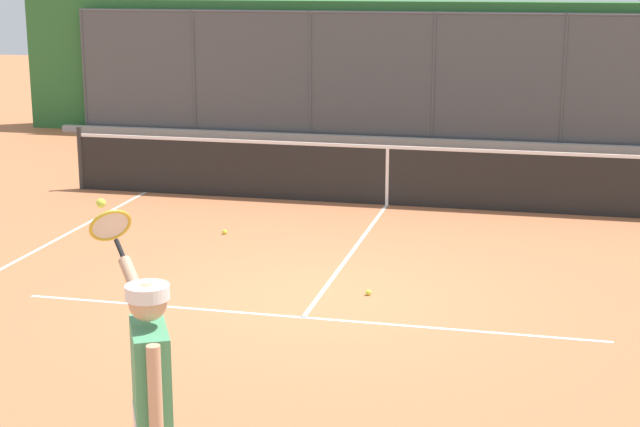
# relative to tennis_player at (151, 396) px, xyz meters

# --- Properties ---
(ground_plane) EXTENTS (60.00, 60.00, 0.00)m
(ground_plane) POSITION_rel_tennis_player_xyz_m (0.18, -5.24, -1.08)
(ground_plane) COLOR #B76B42
(court_line_markings) EXTENTS (8.29, 9.96, 0.01)m
(court_line_markings) POSITION_rel_tennis_player_xyz_m (0.18, -4.23, -1.08)
(court_line_markings) COLOR white
(court_line_markings) RESTS_ON ground
(fence_backdrop) EXTENTS (19.13, 1.37, 3.01)m
(fence_backdrop) POSITION_rel_tennis_player_xyz_m (0.18, -16.51, 0.41)
(fence_backdrop) COLOR #474C51
(fence_backdrop) RESTS_ON ground
(tennis_net) EXTENTS (10.66, 0.09, 1.07)m
(tennis_net) POSITION_rel_tennis_player_xyz_m (0.18, -10.00, -0.59)
(tennis_net) COLOR #2D2D2D
(tennis_net) RESTS_ON ground
(tennis_player) EXTENTS (0.95, 1.22, 2.11)m
(tennis_player) POSITION_rel_tennis_player_xyz_m (0.00, 0.00, 0.00)
(tennis_player) COLOR black
(tennis_player) RESTS_ON ground
(tennis_ball_near_baseline) EXTENTS (0.07, 0.07, 0.07)m
(tennis_ball_near_baseline) POSITION_rel_tennis_player_xyz_m (-0.36, -5.45, -1.05)
(tennis_ball_near_baseline) COLOR #C1D138
(tennis_ball_near_baseline) RESTS_ON ground
(tennis_ball_near_net) EXTENTS (0.07, 0.07, 0.07)m
(tennis_ball_near_net) POSITION_rel_tennis_player_xyz_m (2.12, -7.68, -1.05)
(tennis_ball_near_net) COLOR #CCDB33
(tennis_ball_near_net) RESTS_ON ground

